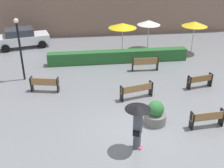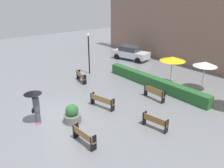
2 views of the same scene
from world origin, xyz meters
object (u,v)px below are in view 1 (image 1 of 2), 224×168
(bench_near_right, at_px, (207,118))
(patio_umbrella_white, at_px, (149,23))
(planter_pot, at_px, (155,114))
(bench_far_left, at_px, (44,83))
(patio_umbrella_yellow, at_px, (123,26))
(patio_umbrella_yellow_far, at_px, (195,24))
(lamp_post, at_px, (19,43))
(bench_far_right, at_px, (200,80))
(parked_car, at_px, (22,38))
(pedestrian_with_umbrella, at_px, (138,120))
(bench_back_row, at_px, (145,63))
(bench_mid_center, at_px, (137,90))

(bench_near_right, distance_m, patio_umbrella_white, 11.29)
(planter_pot, distance_m, patio_umbrella_white, 10.90)
(bench_far_left, distance_m, bench_near_right, 8.94)
(patio_umbrella_yellow, bearing_deg, patio_umbrella_white, 25.32)
(patio_umbrella_yellow_far, bearing_deg, lamp_post, -164.46)
(bench_far_left, bearing_deg, bench_far_right, -4.20)
(parked_car, bearing_deg, planter_pot, -57.21)
(bench_far_left, relative_size, patio_umbrella_yellow_far, 0.68)
(patio_umbrella_white, bearing_deg, bench_far_left, -139.25)
(pedestrian_with_umbrella, bearing_deg, bench_far_left, 126.59)
(planter_pot, height_order, lamp_post, lamp_post)
(bench_near_right, xyz_separation_m, pedestrian_with_umbrella, (-3.50, -1.05, 0.87))
(bench_back_row, bearing_deg, planter_pot, -99.09)
(parked_car, bearing_deg, patio_umbrella_yellow_far, -13.09)
(bench_far_left, xyz_separation_m, lamp_post, (-1.42, 1.85, 1.85))
(bench_back_row, distance_m, parked_car, 10.83)
(bench_back_row, bearing_deg, patio_umbrella_white, 74.02)
(bench_back_row, distance_m, pedestrian_with_umbrella, 8.22)
(bench_mid_center, relative_size, patio_umbrella_white, 0.81)
(bench_far_left, xyz_separation_m, planter_pot, (5.41, -3.95, -0.02))
(bench_near_right, relative_size, bench_mid_center, 0.86)
(lamp_post, distance_m, patio_umbrella_yellow, 7.73)
(planter_pot, xyz_separation_m, patio_umbrella_white, (2.23, 10.54, 1.67))
(pedestrian_with_umbrella, relative_size, planter_pot, 1.77)
(bench_mid_center, relative_size, bench_back_row, 1.05)
(bench_far_right, relative_size, patio_umbrella_yellow, 0.65)
(lamp_post, bearing_deg, bench_back_row, 2.91)
(bench_near_right, relative_size, patio_umbrella_yellow, 0.66)
(planter_pot, height_order, patio_umbrella_yellow, patio_umbrella_yellow)
(bench_far_right, bearing_deg, parked_car, 141.93)
(patio_umbrella_yellow_far, bearing_deg, bench_near_right, -107.85)
(bench_far_right, xyz_separation_m, patio_umbrella_yellow, (-3.63, 6.18, 1.79))
(bench_mid_center, distance_m, patio_umbrella_white, 8.62)
(patio_umbrella_yellow, bearing_deg, bench_far_right, -59.53)
(pedestrian_with_umbrella, xyz_separation_m, patio_umbrella_yellow_far, (6.67, 10.89, 0.92))
(bench_back_row, relative_size, lamp_post, 0.47)
(parked_car, bearing_deg, bench_far_left, -73.23)
(parked_car, bearing_deg, pedestrian_with_umbrella, -64.43)
(bench_near_right, relative_size, pedestrian_with_umbrella, 0.79)
(pedestrian_with_umbrella, bearing_deg, patio_umbrella_white, 74.15)
(pedestrian_with_umbrella, bearing_deg, bench_near_right, 16.71)
(bench_mid_center, bearing_deg, pedestrian_with_umbrella, -101.90)
(bench_back_row, relative_size, patio_umbrella_yellow_far, 0.73)
(bench_far_right, height_order, bench_back_row, bench_back_row)
(planter_pot, bearing_deg, bench_far_right, 42.38)
(bench_mid_center, distance_m, planter_pot, 2.50)
(bench_mid_center, height_order, patio_umbrella_white, patio_umbrella_white)
(bench_near_right, relative_size, parked_car, 0.36)
(bench_near_right, relative_size, bench_back_row, 0.90)
(bench_far_left, height_order, pedestrian_with_umbrella, pedestrian_with_umbrella)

